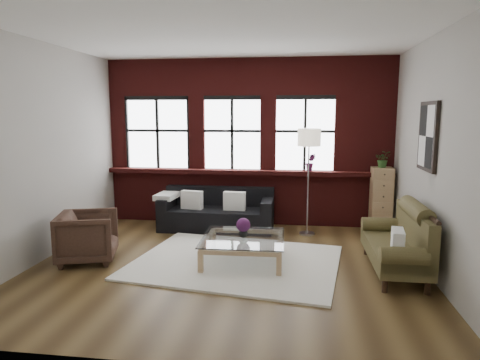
# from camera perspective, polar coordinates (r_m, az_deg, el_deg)

# --- Properties ---
(floor) EXTENTS (5.50, 5.50, 0.00)m
(floor) POSITION_cam_1_polar(r_m,az_deg,el_deg) (6.27, -1.67, -11.27)
(floor) COLOR #4A351B
(floor) RESTS_ON ground
(ceiling) EXTENTS (5.50, 5.50, 0.00)m
(ceiling) POSITION_cam_1_polar(r_m,az_deg,el_deg) (5.98, -1.81, 18.89)
(ceiling) COLOR white
(ceiling) RESTS_ON ground
(wall_back) EXTENTS (5.50, 0.00, 5.50)m
(wall_back) POSITION_cam_1_polar(r_m,az_deg,el_deg) (8.38, 1.06, 5.03)
(wall_back) COLOR #ACA9A0
(wall_back) RESTS_ON ground
(wall_front) EXTENTS (5.50, 0.00, 5.50)m
(wall_front) POSITION_cam_1_polar(r_m,az_deg,el_deg) (3.49, -8.43, -0.37)
(wall_front) COLOR #ACA9A0
(wall_front) RESTS_ON ground
(wall_left) EXTENTS (0.00, 5.00, 5.00)m
(wall_left) POSITION_cam_1_polar(r_m,az_deg,el_deg) (6.92, -24.88, 3.41)
(wall_left) COLOR #ACA9A0
(wall_left) RESTS_ON ground
(wall_right) EXTENTS (0.00, 5.00, 5.00)m
(wall_right) POSITION_cam_1_polar(r_m,az_deg,el_deg) (6.11, 24.68, 2.82)
(wall_right) COLOR #ACA9A0
(wall_right) RESTS_ON ground
(brick_backwall) EXTENTS (5.50, 0.12, 3.20)m
(brick_backwall) POSITION_cam_1_polar(r_m,az_deg,el_deg) (8.33, 1.01, 5.00)
(brick_backwall) COLOR #511413
(brick_backwall) RESTS_ON floor
(sill_ledge) EXTENTS (5.50, 0.30, 0.08)m
(sill_ledge) POSITION_cam_1_polar(r_m,az_deg,el_deg) (8.29, 0.93, 1.09)
(sill_ledge) COLOR #511413
(sill_ledge) RESTS_ON brick_backwall
(window_left) EXTENTS (1.38, 0.10, 1.50)m
(window_left) POSITION_cam_1_polar(r_m,az_deg,el_deg) (8.72, -10.88, 6.00)
(window_left) COLOR black
(window_left) RESTS_ON brick_backwall
(window_mid) EXTENTS (1.38, 0.10, 1.50)m
(window_mid) POSITION_cam_1_polar(r_m,az_deg,el_deg) (8.37, -1.03, 6.05)
(window_mid) COLOR black
(window_mid) RESTS_ON brick_backwall
(window_right) EXTENTS (1.38, 0.10, 1.50)m
(window_right) POSITION_cam_1_polar(r_m,az_deg,el_deg) (8.27, 8.65, 5.92)
(window_right) COLOR black
(window_right) RESTS_ON brick_backwall
(wall_poster) EXTENTS (0.05, 0.74, 0.94)m
(wall_poster) POSITION_cam_1_polar(r_m,az_deg,el_deg) (6.37, 23.79, 5.35)
(wall_poster) COLOR black
(wall_poster) RESTS_ON wall_right
(shag_rug) EXTENTS (3.20, 2.68, 0.03)m
(shag_rug) POSITION_cam_1_polar(r_m,az_deg,el_deg) (6.35, -0.52, -10.84)
(shag_rug) COLOR white
(shag_rug) RESTS_ON floor
(dark_sofa) EXTENTS (2.10, 0.85, 0.76)m
(dark_sofa) POSITION_cam_1_polar(r_m,az_deg,el_deg) (8.05, -3.11, -3.93)
(dark_sofa) COLOR black
(dark_sofa) RESTS_ON floor
(pillow_a) EXTENTS (0.42, 0.21, 0.34)m
(pillow_a) POSITION_cam_1_polar(r_m,az_deg,el_deg) (8.01, -6.43, -2.64)
(pillow_a) COLOR white
(pillow_a) RESTS_ON dark_sofa
(pillow_b) EXTENTS (0.41, 0.16, 0.34)m
(pillow_b) POSITION_cam_1_polar(r_m,az_deg,el_deg) (7.85, -0.75, -2.82)
(pillow_b) COLOR white
(pillow_b) RESTS_ON dark_sofa
(vintage_settee) EXTENTS (0.75, 1.68, 0.90)m
(vintage_settee) POSITION_cam_1_polar(r_m,az_deg,el_deg) (6.24, 19.91, -7.58)
(vintage_settee) COLOR #4E4624
(vintage_settee) RESTS_ON floor
(pillow_settee) EXTENTS (0.19, 0.40, 0.34)m
(pillow_settee) POSITION_cam_1_polar(r_m,az_deg,el_deg) (5.71, 20.26, -7.92)
(pillow_settee) COLOR white
(pillow_settee) RESTS_ON vintage_settee
(armchair) EXTENTS (1.00, 0.99, 0.74)m
(armchair) POSITION_cam_1_polar(r_m,az_deg,el_deg) (6.71, -19.64, -7.14)
(armchair) COLOR #39261C
(armchair) RESTS_ON floor
(coffee_table) EXTENTS (1.21, 1.21, 0.39)m
(coffee_table) POSITION_cam_1_polar(r_m,az_deg,el_deg) (6.32, 0.44, -9.31)
(coffee_table) COLOR tan
(coffee_table) RESTS_ON shag_rug
(vase) EXTENTS (0.16, 0.16, 0.14)m
(vase) POSITION_cam_1_polar(r_m,az_deg,el_deg) (6.24, 0.45, -6.99)
(vase) COLOR #B2B2B2
(vase) RESTS_ON coffee_table
(flowers) EXTENTS (0.20, 0.20, 0.20)m
(flowers) POSITION_cam_1_polar(r_m,az_deg,el_deg) (6.21, 0.45, -6.01)
(flowers) COLOR #531C51
(flowers) RESTS_ON vase
(drawer_chest) EXTENTS (0.37, 0.37, 1.19)m
(drawer_chest) POSITION_cam_1_polar(r_m,az_deg,el_deg) (8.24, 18.29, -2.53)
(drawer_chest) COLOR tan
(drawer_chest) RESTS_ON floor
(potted_plant_top) EXTENTS (0.31, 0.28, 0.30)m
(potted_plant_top) POSITION_cam_1_polar(r_m,az_deg,el_deg) (8.13, 18.55, 2.65)
(potted_plant_top) COLOR #2D5923
(potted_plant_top) RESTS_ON drawer_chest
(floor_lamp) EXTENTS (0.40, 0.40, 2.05)m
(floor_lamp) POSITION_cam_1_polar(r_m,az_deg,el_deg) (7.66, 9.08, 0.22)
(floor_lamp) COLOR #A5A5A8
(floor_lamp) RESTS_ON floor
(sill_plant) EXTENTS (0.20, 0.16, 0.33)m
(sill_plant) POSITION_cam_1_polar(r_m,az_deg,el_deg) (8.19, 9.39, 2.33)
(sill_plant) COLOR #531C51
(sill_plant) RESTS_ON sill_ledge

